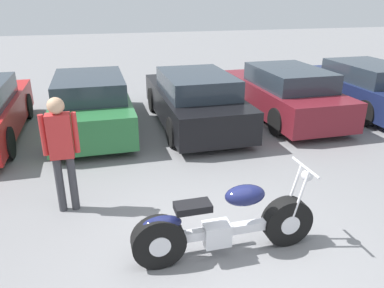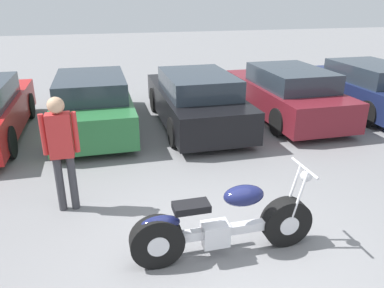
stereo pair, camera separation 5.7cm
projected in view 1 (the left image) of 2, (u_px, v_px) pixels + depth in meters
The scene contains 7 objects.
ground_plane at pixel (231, 261), 4.70m from camera, with size 60.00×60.00×0.00m, color slate.
motorcycle at pixel (223, 225), 4.69m from camera, with size 2.38×0.62×1.11m.
parked_car_green at pixel (91, 103), 9.10m from camera, with size 1.85×4.45×1.35m.
parked_car_black at pixel (194, 100), 9.38m from camera, with size 1.85×4.45×1.35m.
parked_car_maroon at pixel (284, 93), 10.03m from camera, with size 1.85×4.45×1.35m.
parked_car_navy at pixel (362, 87), 10.68m from camera, with size 1.85×4.45×1.35m.
person_standing at pixel (61, 145), 5.43m from camera, with size 0.52×0.24×1.79m.
Camera 1 is at (-1.44, -3.56, 3.12)m, focal length 35.00 mm.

